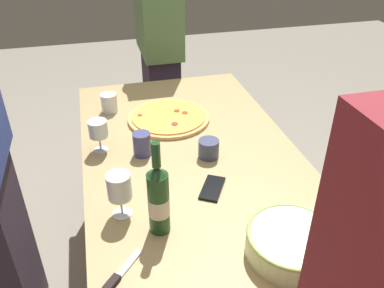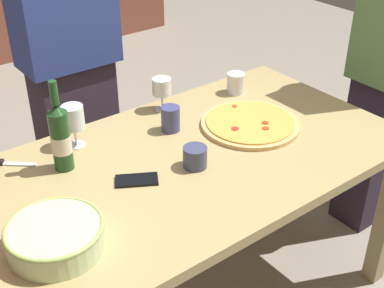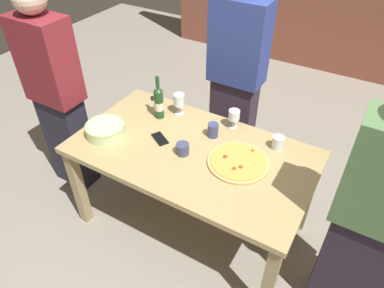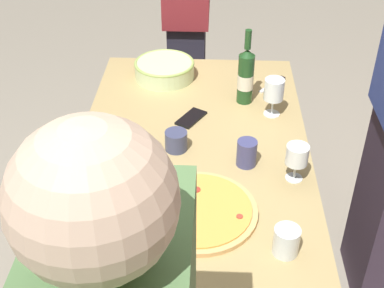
# 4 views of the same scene
# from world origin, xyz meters

# --- Properties ---
(dining_table) EXTENTS (1.60, 0.90, 0.75)m
(dining_table) POSITION_xyz_m (0.00, 0.00, 0.66)
(dining_table) COLOR tan
(dining_table) RESTS_ON ground
(pizza) EXTENTS (0.39, 0.39, 0.03)m
(pizza) POSITION_xyz_m (0.32, 0.03, 0.76)
(pizza) COLOR #DFA967
(pizza) RESTS_ON dining_table
(serving_bowl) EXTENTS (0.28, 0.28, 0.08)m
(serving_bowl) POSITION_xyz_m (-0.60, -0.16, 0.79)
(serving_bowl) COLOR beige
(serving_bowl) RESTS_ON dining_table
(wine_bottle) EXTENTS (0.07, 0.07, 0.33)m
(wine_bottle) POSITION_xyz_m (-0.40, 0.21, 0.88)
(wine_bottle) COLOR #1E461F
(wine_bottle) RESTS_ON dining_table
(wine_glass_near_pizza) EXTENTS (0.08, 0.08, 0.16)m
(wine_glass_near_pizza) POSITION_xyz_m (-0.30, 0.32, 0.86)
(wine_glass_near_pizza) COLOR white
(wine_glass_near_pizza) RESTS_ON dining_table
(wine_glass_by_bottle) EXTENTS (0.08, 0.08, 0.14)m
(wine_glass_by_bottle) POSITION_xyz_m (0.13, 0.37, 0.85)
(wine_glass_by_bottle) COLOR white
(wine_glass_by_bottle) RESTS_ON dining_table
(cup_amber) EXTENTS (0.07, 0.07, 0.10)m
(cup_amber) POSITION_xyz_m (0.05, 0.20, 0.80)
(cup_amber) COLOR #3F4274
(cup_amber) RESTS_ON dining_table
(cup_ceramic) EXTENTS (0.09, 0.09, 0.08)m
(cup_ceramic) POSITION_xyz_m (-0.03, -0.06, 0.79)
(cup_ceramic) COLOR #3B4163
(cup_ceramic) RESTS_ON dining_table
(cup_spare) EXTENTS (0.08, 0.08, 0.09)m
(cup_spare) POSITION_xyz_m (0.48, 0.30, 0.80)
(cup_spare) COLOR white
(cup_spare) RESTS_ON dining_table
(cell_phone) EXTENTS (0.16, 0.13, 0.01)m
(cell_phone) POSITION_xyz_m (-0.25, -0.01, 0.76)
(cell_phone) COLOR black
(cell_phone) RESTS_ON dining_table
(pizza_knife) EXTENTS (0.14, 0.13, 0.02)m
(pizza_knife) POSITION_xyz_m (-0.56, 0.36, 0.76)
(pizza_knife) COLOR silver
(pizza_knife) RESTS_ON dining_table
(person_guest_right) EXTENTS (0.43, 0.24, 1.75)m
(person_guest_right) POSITION_xyz_m (-0.07, 0.82, 0.89)
(person_guest_right) COLOR #342837
(person_guest_right) RESTS_ON ground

